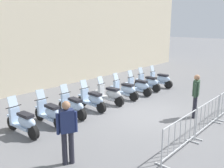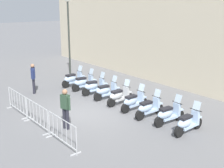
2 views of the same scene
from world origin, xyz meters
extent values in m
plane|color=slate|center=(0.00, 0.00, 0.00)|extent=(120.00, 120.00, 0.00)
cylinder|color=black|center=(-4.67, 2.26, 0.24)|extent=(0.21, 0.50, 0.48)
cylinder|color=black|center=(-4.49, 1.03, 0.24)|extent=(0.21, 0.50, 0.48)
cube|color=#A8C1E0|center=(-4.58, 1.64, 0.28)|extent=(0.41, 0.90, 0.10)
ellipsoid|color=#A8C1E0|center=(-4.54, 1.37, 0.52)|extent=(0.48, 0.88, 0.40)
cube|color=black|center=(-4.54, 1.40, 0.74)|extent=(0.37, 0.64, 0.10)
cube|color=#A8C1E0|center=(-4.65, 2.07, 0.55)|extent=(0.36, 0.19, 0.60)
cylinder|color=black|center=(-4.65, 2.07, 0.88)|extent=(0.56, 0.12, 0.04)
cube|color=silver|center=(-4.65, 2.12, 1.06)|extent=(0.34, 0.19, 0.35)
cube|color=#A8C1E0|center=(-4.67, 2.26, 0.51)|extent=(0.25, 0.35, 0.06)
cylinder|color=black|center=(-3.55, 2.44, 0.24)|extent=(0.17, 0.49, 0.48)
cylinder|color=black|center=(-3.45, 1.21, 0.24)|extent=(0.17, 0.49, 0.48)
cube|color=#A8C1E0|center=(-3.50, 1.82, 0.28)|extent=(0.34, 0.89, 0.10)
ellipsoid|color=#A8C1E0|center=(-3.48, 1.55, 0.52)|extent=(0.42, 0.86, 0.40)
cube|color=black|center=(-3.48, 1.58, 0.74)|extent=(0.32, 0.62, 0.10)
cube|color=#A8C1E0|center=(-3.53, 2.26, 0.55)|extent=(0.35, 0.16, 0.60)
cylinder|color=black|center=(-3.53, 2.26, 0.88)|extent=(0.56, 0.08, 0.04)
cube|color=silver|center=(-3.54, 2.31, 1.06)|extent=(0.33, 0.16, 0.35)
cube|color=#A8C1E0|center=(-3.55, 2.44, 0.51)|extent=(0.22, 0.33, 0.06)
cylinder|color=black|center=(-2.44, 2.56, 0.24)|extent=(0.16, 0.49, 0.48)
cylinder|color=black|center=(-2.39, 1.32, 0.24)|extent=(0.16, 0.49, 0.48)
cube|color=#A8C1E0|center=(-2.41, 1.94, 0.28)|extent=(0.31, 0.88, 0.10)
ellipsoid|color=#A8C1E0|center=(-2.40, 1.66, 0.52)|extent=(0.39, 0.85, 0.40)
cube|color=black|center=(-2.40, 1.70, 0.74)|extent=(0.30, 0.61, 0.10)
cube|color=#A8C1E0|center=(-2.43, 2.38, 0.55)|extent=(0.35, 0.15, 0.60)
cylinder|color=black|center=(-2.43, 2.38, 0.88)|extent=(0.56, 0.06, 0.04)
cube|color=silver|center=(-2.43, 2.43, 1.06)|extent=(0.33, 0.15, 0.35)
cube|color=#A8C1E0|center=(-2.44, 2.56, 0.51)|extent=(0.21, 0.33, 0.06)
cylinder|color=black|center=(-1.36, 2.69, 0.24)|extent=(0.17, 0.49, 0.48)
cylinder|color=black|center=(-1.29, 1.45, 0.24)|extent=(0.17, 0.49, 0.48)
cube|color=#A8C1E0|center=(-1.33, 2.07, 0.28)|extent=(0.33, 0.88, 0.10)
ellipsoid|color=#A8C1E0|center=(-1.31, 1.79, 0.52)|extent=(0.41, 0.86, 0.40)
cube|color=black|center=(-1.31, 1.82, 0.74)|extent=(0.32, 0.62, 0.10)
cube|color=#A8C1E0|center=(-1.35, 2.50, 0.55)|extent=(0.35, 0.16, 0.60)
cylinder|color=black|center=(-1.35, 2.50, 0.88)|extent=(0.56, 0.07, 0.04)
cube|color=silver|center=(-1.36, 2.55, 1.06)|extent=(0.33, 0.16, 0.35)
cube|color=#A8C1E0|center=(-1.36, 2.69, 0.51)|extent=(0.22, 0.33, 0.06)
cylinder|color=black|center=(-0.34, 2.79, 0.24)|extent=(0.22, 0.50, 0.48)
cylinder|color=black|center=(-0.13, 1.57, 0.24)|extent=(0.22, 0.50, 0.48)
cube|color=#B7BABC|center=(-0.24, 2.18, 0.28)|extent=(0.43, 0.90, 0.10)
ellipsoid|color=#B7BABC|center=(-0.19, 1.90, 0.52)|extent=(0.50, 0.89, 0.40)
cube|color=black|center=(-0.19, 1.93, 0.74)|extent=(0.38, 0.64, 0.10)
cube|color=#B7BABC|center=(-0.31, 2.60, 0.55)|extent=(0.36, 0.20, 0.60)
cylinder|color=black|center=(-0.31, 2.60, 0.88)|extent=(0.56, 0.13, 0.04)
cube|color=silver|center=(-0.32, 2.65, 1.06)|extent=(0.34, 0.19, 0.35)
cube|color=#B7BABC|center=(-0.34, 2.79, 0.51)|extent=(0.25, 0.35, 0.06)
cylinder|color=black|center=(0.75, 2.89, 0.24)|extent=(0.22, 0.50, 0.48)
cylinder|color=black|center=(0.95, 1.67, 0.24)|extent=(0.22, 0.50, 0.48)
cube|color=#A8C1E0|center=(0.85, 2.28, 0.28)|extent=(0.42, 0.90, 0.10)
ellipsoid|color=#A8C1E0|center=(0.90, 2.00, 0.52)|extent=(0.49, 0.89, 0.40)
cube|color=black|center=(0.89, 2.03, 0.74)|extent=(0.37, 0.64, 0.10)
cube|color=#A8C1E0|center=(0.78, 2.71, 0.55)|extent=(0.36, 0.19, 0.60)
cylinder|color=black|center=(0.78, 2.71, 0.88)|extent=(0.56, 0.13, 0.04)
cube|color=silver|center=(0.77, 2.76, 1.06)|extent=(0.34, 0.19, 0.35)
cube|color=#A8C1E0|center=(0.75, 2.89, 0.51)|extent=(0.25, 0.35, 0.06)
cylinder|color=black|center=(1.88, 2.95, 0.24)|extent=(0.19, 0.49, 0.48)
cylinder|color=black|center=(2.02, 1.71, 0.24)|extent=(0.19, 0.49, 0.48)
cube|color=#A8C1E0|center=(1.95, 2.33, 0.28)|extent=(0.38, 0.89, 0.10)
ellipsoid|color=#A8C1E0|center=(1.98, 2.05, 0.52)|extent=(0.45, 0.88, 0.40)
cube|color=black|center=(1.97, 2.08, 0.74)|extent=(0.35, 0.63, 0.10)
cube|color=#A8C1E0|center=(1.90, 2.76, 0.55)|extent=(0.35, 0.18, 0.60)
cylinder|color=black|center=(1.90, 2.76, 0.88)|extent=(0.56, 0.10, 0.04)
cube|color=silver|center=(1.89, 2.81, 1.06)|extent=(0.33, 0.18, 0.35)
cube|color=#A8C1E0|center=(1.88, 2.95, 0.51)|extent=(0.23, 0.34, 0.06)
cylinder|color=black|center=(2.99, 3.18, 0.24)|extent=(0.17, 0.49, 0.48)
cylinder|color=black|center=(3.06, 1.94, 0.24)|extent=(0.17, 0.49, 0.48)
cube|color=#A8C1E0|center=(3.02, 2.56, 0.28)|extent=(0.33, 0.88, 0.10)
ellipsoid|color=#A8C1E0|center=(3.04, 2.28, 0.52)|extent=(0.41, 0.86, 0.40)
cube|color=black|center=(3.04, 2.31, 0.74)|extent=(0.31, 0.61, 0.10)
cube|color=#A8C1E0|center=(3.00, 2.99, 0.55)|extent=(0.35, 0.16, 0.60)
cylinder|color=black|center=(3.00, 2.99, 0.88)|extent=(0.56, 0.07, 0.04)
cube|color=silver|center=(3.00, 3.04, 1.06)|extent=(0.33, 0.16, 0.35)
cube|color=#A8C1E0|center=(2.99, 3.18, 0.51)|extent=(0.22, 0.33, 0.06)
cylinder|color=black|center=(4.03, 3.18, 0.24)|extent=(0.21, 0.50, 0.48)
cylinder|color=black|center=(4.21, 1.96, 0.24)|extent=(0.21, 0.50, 0.48)
cube|color=#A8C1E0|center=(4.12, 2.57, 0.28)|extent=(0.40, 0.90, 0.10)
ellipsoid|color=#A8C1E0|center=(4.16, 2.29, 0.52)|extent=(0.48, 0.88, 0.40)
cube|color=black|center=(4.16, 2.32, 0.74)|extent=(0.36, 0.63, 0.10)
cube|color=#A8C1E0|center=(4.06, 3.00, 0.55)|extent=(0.36, 0.19, 0.60)
cylinder|color=black|center=(4.06, 3.00, 0.88)|extent=(0.56, 0.12, 0.04)
cube|color=silver|center=(4.05, 3.05, 1.06)|extent=(0.34, 0.18, 0.35)
cube|color=#A8C1E0|center=(4.03, 3.18, 0.51)|extent=(0.24, 0.35, 0.06)
cube|color=#B2B5B7|center=(-2.75, -2.73, 0.02)|extent=(0.09, 0.44, 0.04)
cube|color=#B2B5B7|center=(-0.93, -2.54, 0.02)|extent=(0.09, 0.44, 0.04)
cylinder|color=#B2B5B7|center=(-2.82, -2.74, 0.53)|extent=(0.04, 0.04, 1.05)
cylinder|color=#B2B5B7|center=(-0.85, -2.53, 0.53)|extent=(0.04, 0.04, 1.05)
cylinder|color=#B2B5B7|center=(-1.84, -2.63, 1.05)|extent=(1.98, 0.25, 0.04)
cylinder|color=#B2B5B7|center=(-1.84, -2.63, 0.18)|extent=(1.98, 0.25, 0.04)
cylinder|color=#B2B5B7|center=(-2.49, -2.71, 0.61)|extent=(0.02, 0.02, 0.87)
cylinder|color=#B2B5B7|center=(-2.17, -2.67, 0.61)|extent=(0.02, 0.02, 0.87)
cylinder|color=#B2B5B7|center=(-1.84, -2.63, 0.61)|extent=(0.02, 0.02, 0.87)
cylinder|color=#B2B5B7|center=(-1.51, -2.60, 0.61)|extent=(0.02, 0.02, 0.87)
cylinder|color=#B2B5B7|center=(-1.18, -2.56, 0.61)|extent=(0.02, 0.02, 0.87)
cube|color=#B2B5B7|center=(-0.65, -2.51, 0.02)|extent=(0.09, 0.44, 0.04)
cube|color=#B2B5B7|center=(1.17, -2.31, 0.02)|extent=(0.09, 0.44, 0.04)
cylinder|color=#B2B5B7|center=(-0.73, -2.51, 0.53)|extent=(0.04, 0.04, 1.05)
cylinder|color=#B2B5B7|center=(1.25, -2.30, 0.53)|extent=(0.04, 0.04, 1.05)
cylinder|color=#B2B5B7|center=(0.26, -2.41, 1.05)|extent=(1.98, 0.25, 0.04)
cylinder|color=#B2B5B7|center=(0.26, -2.41, 0.18)|extent=(1.98, 0.25, 0.04)
cylinder|color=#B2B5B7|center=(-0.40, -2.48, 0.61)|extent=(0.02, 0.02, 0.87)
cylinder|color=#B2B5B7|center=(-0.07, -2.44, 0.61)|extent=(0.02, 0.02, 0.87)
cylinder|color=#B2B5B7|center=(0.26, -2.41, 0.61)|extent=(0.02, 0.02, 0.87)
cylinder|color=#B2B5B7|center=(0.59, -2.37, 0.61)|extent=(0.02, 0.02, 0.87)
cylinder|color=#B2B5B7|center=(0.92, -2.33, 0.61)|extent=(0.02, 0.02, 0.87)
cube|color=#B2B5B7|center=(1.45, -2.28, 0.02)|extent=(0.09, 0.44, 0.04)
cylinder|color=#B2B5B7|center=(1.37, -2.29, 0.53)|extent=(0.04, 0.04, 1.05)
cylinder|color=#B2B5B7|center=(1.70, -2.25, 0.61)|extent=(0.02, 0.02, 0.87)
cylinder|color=#23232D|center=(1.00, -1.48, 0.45)|extent=(0.14, 0.14, 0.90)
cylinder|color=#23232D|center=(1.17, -1.42, 0.45)|extent=(0.14, 0.14, 0.90)
cube|color=#2D4733|center=(1.09, -1.45, 1.20)|extent=(0.42, 0.34, 0.60)
sphere|color=#9E7051|center=(1.09, -1.45, 1.62)|extent=(0.22, 0.22, 0.22)
cylinder|color=#2D4733|center=(0.87, -1.53, 1.15)|extent=(0.09, 0.09, 0.55)
cylinder|color=#2D4733|center=(1.30, -1.36, 1.15)|extent=(0.09, 0.09, 0.55)
cylinder|color=#23232D|center=(-4.37, -0.99, 0.45)|extent=(0.14, 0.14, 0.90)
cylinder|color=#23232D|center=(-4.54, -0.93, 0.45)|extent=(0.14, 0.14, 0.90)
cube|color=navy|center=(-4.46, -0.96, 1.20)|extent=(0.42, 0.34, 0.60)
sphere|color=#9E7051|center=(-4.46, -0.96, 1.62)|extent=(0.22, 0.22, 0.22)
cylinder|color=navy|center=(-4.24, -1.04, 1.15)|extent=(0.09, 0.09, 0.55)
cylinder|color=navy|center=(-4.67, -0.87, 1.15)|extent=(0.09, 0.09, 0.55)
camera|label=1|loc=(-7.62, -6.09, 3.57)|focal=39.88mm
camera|label=2|loc=(11.94, -6.10, 5.25)|focal=48.30mm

